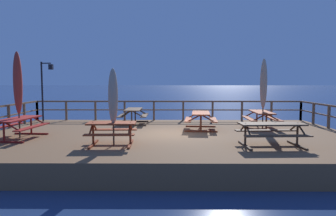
{
  "coord_description": "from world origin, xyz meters",
  "views": [
    {
      "loc": [
        0.11,
        -12.51,
        2.83
      ],
      "look_at": [
        0.0,
        0.7,
        1.73
      ],
      "focal_mm": 32.93,
      "sensor_mm": 36.0,
      "label": 1
    }
  ],
  "objects_px": {
    "picnic_table_front_right": "(112,129)",
    "picnic_table_mid_right": "(272,129)",
    "picnic_table_mid_centre": "(261,116)",
    "patio_umbrella_tall_mid_right": "(113,97)",
    "patio_umbrella_tall_back_right": "(18,83)",
    "lamp_post_hooked": "(45,82)",
    "picnic_table_mid_left": "(18,123)",
    "patio_umbrella_tall_back_left": "(264,84)",
    "picnic_table_back_right": "(134,113)",
    "picnic_table_front_left": "(201,117)"
  },
  "relations": [
    {
      "from": "picnic_table_front_right",
      "to": "picnic_table_mid_right",
      "type": "bearing_deg",
      "value": -1.74
    },
    {
      "from": "picnic_table_front_right",
      "to": "picnic_table_mid_centre",
      "type": "bearing_deg",
      "value": 32.59
    },
    {
      "from": "patio_umbrella_tall_mid_right",
      "to": "patio_umbrella_tall_back_right",
      "type": "bearing_deg",
      "value": 160.76
    },
    {
      "from": "lamp_post_hooked",
      "to": "picnic_table_front_right",
      "type": "bearing_deg",
      "value": -52.93
    },
    {
      "from": "picnic_table_front_right",
      "to": "picnic_table_mid_left",
      "type": "xyz_separation_m",
      "value": [
        -3.74,
        1.21,
        0.02
      ]
    },
    {
      "from": "patio_umbrella_tall_back_left",
      "to": "patio_umbrella_tall_back_right",
      "type": "distance_m",
      "value": 10.3
    },
    {
      "from": "picnic_table_back_right",
      "to": "patio_umbrella_tall_mid_right",
      "type": "bearing_deg",
      "value": -90.22
    },
    {
      "from": "picnic_table_back_right",
      "to": "lamp_post_hooked",
      "type": "relative_size",
      "value": 0.59
    },
    {
      "from": "patio_umbrella_tall_back_right",
      "to": "picnic_table_mid_right",
      "type": "bearing_deg",
      "value": -8.96
    },
    {
      "from": "patio_umbrella_tall_mid_right",
      "to": "picnic_table_mid_left",
      "type": "bearing_deg",
      "value": 161.48
    },
    {
      "from": "picnic_table_back_right",
      "to": "patio_umbrella_tall_back_right",
      "type": "height_order",
      "value": "patio_umbrella_tall_back_right"
    },
    {
      "from": "patio_umbrella_tall_mid_right",
      "to": "picnic_table_front_right",
      "type": "bearing_deg",
      "value": 139.4
    },
    {
      "from": "patio_umbrella_tall_mid_right",
      "to": "patio_umbrella_tall_back_left",
      "type": "bearing_deg",
      "value": 33.03
    },
    {
      "from": "picnic_table_front_right",
      "to": "picnic_table_back_right",
      "type": "xyz_separation_m",
      "value": [
        0.1,
        5.31,
        0.01
      ]
    },
    {
      "from": "picnic_table_mid_centre",
      "to": "patio_umbrella_tall_mid_right",
      "type": "distance_m",
      "value": 7.37
    },
    {
      "from": "picnic_table_front_right",
      "to": "lamp_post_hooked",
      "type": "xyz_separation_m",
      "value": [
        -4.73,
        6.26,
        1.56
      ]
    },
    {
      "from": "picnic_table_mid_centre",
      "to": "patio_umbrella_tall_back_right",
      "type": "xyz_separation_m",
      "value": [
        -9.89,
        -2.68,
        1.5
      ]
    },
    {
      "from": "picnic_table_front_right",
      "to": "patio_umbrella_tall_back_left",
      "type": "relative_size",
      "value": 0.52
    },
    {
      "from": "picnic_table_mid_centre",
      "to": "patio_umbrella_tall_back_left",
      "type": "height_order",
      "value": "patio_umbrella_tall_back_left"
    },
    {
      "from": "patio_umbrella_tall_back_left",
      "to": "patio_umbrella_tall_back_right",
      "type": "bearing_deg",
      "value": -164.97
    },
    {
      "from": "picnic_table_front_left",
      "to": "picnic_table_mid_centre",
      "type": "bearing_deg",
      "value": 9.13
    },
    {
      "from": "picnic_table_front_right",
      "to": "patio_umbrella_tall_mid_right",
      "type": "bearing_deg",
      "value": -40.6
    },
    {
      "from": "picnic_table_mid_left",
      "to": "picnic_table_mid_right",
      "type": "distance_m",
      "value": 9.14
    },
    {
      "from": "patio_umbrella_tall_back_right",
      "to": "lamp_post_hooked",
      "type": "xyz_separation_m",
      "value": [
        -1.01,
        5.0,
        0.05
      ]
    },
    {
      "from": "picnic_table_back_right",
      "to": "picnic_table_front_left",
      "type": "xyz_separation_m",
      "value": [
        3.23,
        -1.82,
        -0.0
      ]
    },
    {
      "from": "picnic_table_mid_left",
      "to": "patio_umbrella_tall_mid_right",
      "type": "height_order",
      "value": "patio_umbrella_tall_mid_right"
    },
    {
      "from": "patio_umbrella_tall_back_left",
      "to": "picnic_table_mid_right",
      "type": "bearing_deg",
      "value": -102.84
    },
    {
      "from": "picnic_table_back_right",
      "to": "picnic_table_mid_right",
      "type": "distance_m",
      "value": 7.55
    },
    {
      "from": "picnic_table_front_left",
      "to": "lamp_post_hooked",
      "type": "relative_size",
      "value": 0.62
    },
    {
      "from": "patio_umbrella_tall_mid_right",
      "to": "patio_umbrella_tall_back_right",
      "type": "xyz_separation_m",
      "value": [
        -3.8,
        1.33,
        0.43
      ]
    },
    {
      "from": "picnic_table_mid_right",
      "to": "patio_umbrella_tall_back_left",
      "type": "bearing_deg",
      "value": 77.16
    },
    {
      "from": "picnic_table_mid_centre",
      "to": "patio_umbrella_tall_back_left",
      "type": "xyz_separation_m",
      "value": [
        0.06,
        -0.01,
        1.46
      ]
    },
    {
      "from": "picnic_table_front_right",
      "to": "picnic_table_front_left",
      "type": "bearing_deg",
      "value": 46.32
    },
    {
      "from": "picnic_table_front_left",
      "to": "lamp_post_hooked",
      "type": "xyz_separation_m",
      "value": [
        -8.06,
        2.77,
        1.55
      ]
    },
    {
      "from": "picnic_table_mid_right",
      "to": "patio_umbrella_tall_back_right",
      "type": "height_order",
      "value": "patio_umbrella_tall_back_right"
    },
    {
      "from": "picnic_table_back_right",
      "to": "patio_umbrella_tall_back_left",
      "type": "distance_m",
      "value": 6.45
    },
    {
      "from": "picnic_table_mid_centre",
      "to": "picnic_table_front_right",
      "type": "distance_m",
      "value": 7.32
    },
    {
      "from": "patio_umbrella_tall_mid_right",
      "to": "picnic_table_front_left",
      "type": "bearing_deg",
      "value": 47.51
    },
    {
      "from": "picnic_table_mid_centre",
      "to": "picnic_table_front_left",
      "type": "xyz_separation_m",
      "value": [
        -2.84,
        -0.46,
        -0.0
      ]
    },
    {
      "from": "picnic_table_mid_right",
      "to": "patio_umbrella_tall_back_right",
      "type": "relative_size",
      "value": 0.66
    },
    {
      "from": "patio_umbrella_tall_back_left",
      "to": "patio_umbrella_tall_mid_right",
      "type": "distance_m",
      "value": 7.35
    },
    {
      "from": "picnic_table_front_right",
      "to": "patio_umbrella_tall_back_left",
      "type": "height_order",
      "value": "patio_umbrella_tall_back_left"
    },
    {
      "from": "picnic_table_mid_right",
      "to": "picnic_table_front_right",
      "type": "bearing_deg",
      "value": 178.26
    },
    {
      "from": "picnic_table_front_right",
      "to": "patio_umbrella_tall_back_right",
      "type": "distance_m",
      "value": 4.21
    },
    {
      "from": "picnic_table_back_right",
      "to": "picnic_table_mid_right",
      "type": "height_order",
      "value": "same"
    },
    {
      "from": "picnic_table_mid_left",
      "to": "patio_umbrella_tall_mid_right",
      "type": "bearing_deg",
      "value": -18.52
    },
    {
      "from": "picnic_table_front_right",
      "to": "patio_umbrella_tall_mid_right",
      "type": "xyz_separation_m",
      "value": [
        0.08,
        -0.07,
        1.08
      ]
    },
    {
      "from": "lamp_post_hooked",
      "to": "patio_umbrella_tall_back_right",
      "type": "bearing_deg",
      "value": -78.63
    },
    {
      "from": "picnic_table_front_left",
      "to": "patio_umbrella_tall_back_right",
      "type": "height_order",
      "value": "patio_umbrella_tall_back_right"
    },
    {
      "from": "picnic_table_back_right",
      "to": "patio_umbrella_tall_back_right",
      "type": "relative_size",
      "value": 0.58
    }
  ]
}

